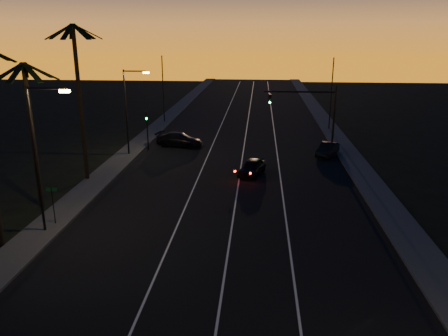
# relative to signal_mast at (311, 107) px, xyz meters

# --- Properties ---
(road) EXTENTS (20.00, 170.00, 0.01)m
(road) POSITION_rel_signal_mast_xyz_m (-7.14, -9.99, -4.78)
(road) COLOR black
(road) RESTS_ON ground
(sidewalk_left) EXTENTS (2.40, 170.00, 0.16)m
(sidewalk_left) POSITION_rel_signal_mast_xyz_m (-18.34, -9.99, -4.70)
(sidewalk_left) COLOR #343331
(sidewalk_left) RESTS_ON ground
(sidewalk_right) EXTENTS (2.40, 170.00, 0.16)m
(sidewalk_right) POSITION_rel_signal_mast_xyz_m (4.06, -9.99, -4.70)
(sidewalk_right) COLOR #343331
(sidewalk_right) RESTS_ON ground
(lane_stripe_left) EXTENTS (0.12, 160.00, 0.01)m
(lane_stripe_left) POSITION_rel_signal_mast_xyz_m (-10.14, -9.99, -4.76)
(lane_stripe_left) COLOR silver
(lane_stripe_left) RESTS_ON road
(lane_stripe_mid) EXTENTS (0.12, 160.00, 0.01)m
(lane_stripe_mid) POSITION_rel_signal_mast_xyz_m (-6.64, -9.99, -4.76)
(lane_stripe_mid) COLOR silver
(lane_stripe_mid) RESTS_ON road
(lane_stripe_right) EXTENTS (0.12, 160.00, 0.01)m
(lane_stripe_right) POSITION_rel_signal_mast_xyz_m (-3.14, -9.99, -4.76)
(lane_stripe_right) COLOR silver
(lane_stripe_right) RESTS_ON road
(palm_mid) EXTENTS (4.25, 4.16, 10.03)m
(palm_mid) POSITION_rel_signal_mast_xyz_m (-20.34, -15.99, 1.47)
(palm_mid) COLOR black
(palm_mid) RESTS_ON ground
(palm_far) EXTENTS (4.25, 4.16, 12.53)m
(palm_far) POSITION_rel_signal_mast_xyz_m (-19.34, -9.99, 2.83)
(palm_far) COLOR black
(palm_far) RESTS_ON ground
(streetlight_left_near) EXTENTS (2.55, 0.26, 9.00)m
(streetlight_left_near) POSITION_rel_signal_mast_xyz_m (-17.84, -19.99, 0.54)
(streetlight_left_near) COLOR black
(streetlight_left_near) RESTS_ON ground
(streetlight_left_far) EXTENTS (2.55, 0.26, 8.50)m
(streetlight_left_far) POSITION_rel_signal_mast_xyz_m (-17.82, -1.99, 0.28)
(streetlight_left_far) COLOR black
(streetlight_left_far) RESTS_ON ground
(street_sign) EXTENTS (0.70, 0.06, 2.60)m
(street_sign) POSITION_rel_signal_mast_xyz_m (-17.94, -18.99, -3.13)
(street_sign) COLOR black
(street_sign) RESTS_ON ground
(signal_mast) EXTENTS (7.10, 0.41, 7.00)m
(signal_mast) POSITION_rel_signal_mast_xyz_m (0.00, 0.00, 0.00)
(signal_mast) COLOR black
(signal_mast) RESTS_ON ground
(signal_post) EXTENTS (0.28, 0.37, 4.20)m
(signal_post) POSITION_rel_signal_mast_xyz_m (-16.64, -0.01, -1.89)
(signal_post) COLOR black
(signal_post) RESTS_ON ground
(far_pole_left) EXTENTS (0.14, 0.14, 9.00)m
(far_pole_left) POSITION_rel_signal_mast_xyz_m (-18.14, 15.01, -0.28)
(far_pole_left) COLOR black
(far_pole_left) RESTS_ON ground
(far_pole_right) EXTENTS (0.14, 0.14, 9.00)m
(far_pole_right) POSITION_rel_signal_mast_xyz_m (3.86, 12.01, -0.28)
(far_pole_right) COLOR black
(far_pole_right) RESTS_ON ground
(lead_car) EXTENTS (2.84, 4.68, 1.35)m
(lead_car) POSITION_rel_signal_mast_xyz_m (-5.58, -7.37, -4.10)
(lead_car) COLOR black
(lead_car) RESTS_ON road
(right_car) EXTENTS (2.93, 4.20, 1.31)m
(right_car) POSITION_rel_signal_mast_xyz_m (1.86, -0.64, -4.11)
(right_car) COLOR black
(right_car) RESTS_ON road
(cross_car) EXTENTS (5.42, 3.16, 1.48)m
(cross_car) POSITION_rel_signal_mast_xyz_m (-13.65, 1.93, -4.03)
(cross_car) COLOR black
(cross_car) RESTS_ON road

